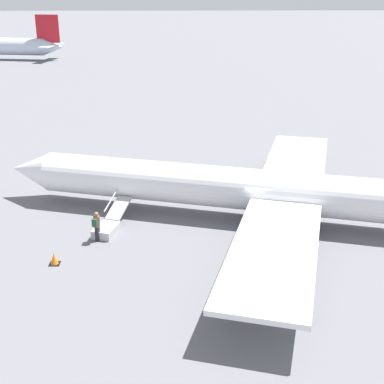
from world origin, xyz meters
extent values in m
plane|color=slate|center=(0.00, 0.00, 0.00)|extent=(600.00, 600.00, 0.00)
cylinder|color=white|center=(0.00, 0.00, 1.95)|extent=(27.84, 10.21, 2.51)
cone|color=white|center=(14.90, -4.28, 1.95)|extent=(3.34, 3.13, 2.46)
cube|color=white|center=(0.63, 7.30, 1.76)|extent=(7.14, 12.51, 0.25)
cube|color=white|center=(-3.34, -6.52, 1.76)|extent=(7.14, 12.51, 0.25)
cylinder|color=black|center=(8.82, -2.53, 0.31)|extent=(0.64, 0.32, 0.62)
cylinder|color=#4C4C51|center=(8.82, -2.53, 0.72)|extent=(0.11, 0.11, 0.19)
cylinder|color=black|center=(-2.40, 1.87, 0.31)|extent=(0.64, 0.32, 0.62)
cylinder|color=#4C4C51|center=(-2.40, 1.87, 0.72)|extent=(0.11, 0.11, 0.19)
cylinder|color=black|center=(-3.03, -0.31, 0.31)|extent=(0.64, 0.32, 0.62)
cylinder|color=#4C4C51|center=(-3.03, -0.31, 0.72)|extent=(0.11, 0.11, 0.19)
cone|color=silver|center=(28.86, -76.13, 2.48)|extent=(4.62, 3.78, 3.14)
cube|color=red|center=(29.68, -76.27, 5.85)|extent=(4.47, 0.99, 5.13)
cube|color=silver|center=(29.24, -76.20, 2.80)|extent=(3.37, 9.16, 0.16)
cube|color=#B2B2B7|center=(9.30, 1.71, 0.25)|extent=(1.55, 2.03, 0.50)
cube|color=#B2B2B7|center=(8.75, -0.22, 0.82)|extent=(1.48, 2.39, 0.75)
cube|color=#B2B2B7|center=(9.19, -0.34, 1.32)|extent=(0.67, 2.15, 0.69)
cube|color=#23232D|center=(9.67, 2.51, 0.42)|extent=(0.27, 0.32, 0.85)
cylinder|color=brown|center=(9.67, 2.51, 1.18)|extent=(0.36, 0.36, 0.65)
sphere|color=#936B4C|center=(9.67, 2.51, 1.62)|extent=(0.24, 0.24, 0.24)
cube|color=#23472D|center=(9.75, 2.77, 1.21)|extent=(0.32, 0.25, 0.44)
cube|color=black|center=(11.53, 5.19, 0.01)|extent=(0.55, 0.55, 0.03)
cone|color=orange|center=(11.53, 5.19, 0.30)|extent=(0.42, 0.42, 0.60)
camera|label=1|loc=(5.08, 29.72, 13.39)|focal=50.00mm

